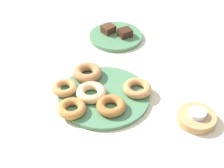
{
  "coord_description": "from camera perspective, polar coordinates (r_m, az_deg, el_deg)",
  "views": [
    {
      "loc": [
        0.69,
        -0.39,
        0.72
      ],
      "look_at": [
        0.0,
        0.03,
        0.04
      ],
      "focal_mm": 53.6,
      "sensor_mm": 36.0,
      "label": 1
    }
  ],
  "objects": [
    {
      "name": "ground_plane",
      "position": [
        1.06,
        -1.38,
        -2.3
      ],
      "size": [
        2.4,
        2.4,
        0.0
      ],
      "primitive_type": "plane",
      "color": "beige"
    },
    {
      "name": "donut_plate",
      "position": [
        1.06,
        -1.39,
        -2.05
      ],
      "size": [
        0.29,
        0.29,
        0.01
      ],
      "primitive_type": "cylinder",
      "color": "#4C7F56",
      "rests_on": "ground_plane"
    },
    {
      "name": "donut_0",
      "position": [
        1.06,
        4.32,
        -0.73
      ],
      "size": [
        0.1,
        0.1,
        0.02
      ],
      "primitive_type": "torus",
      "rotation": [
        0.0,
        0.0,
        3.09
      ],
      "color": "#C6844C",
      "rests_on": "donut_plate"
    },
    {
      "name": "donut_1",
      "position": [
        1.07,
        -8.09,
        -0.64
      ],
      "size": [
        0.08,
        0.08,
        0.02
      ],
      "primitive_type": "torus",
      "rotation": [
        0.0,
        0.0,
        1.62
      ],
      "color": "#C6844C",
      "rests_on": "donut_plate"
    },
    {
      "name": "donut_2",
      "position": [
        1.0,
        -0.16,
        -3.72
      ],
      "size": [
        0.12,
        0.12,
        0.03
      ],
      "primitive_type": "torus",
      "rotation": [
        0.0,
        0.0,
        4.21
      ],
      "color": "#AD6B33",
      "rests_on": "donut_plate"
    },
    {
      "name": "donut_3",
      "position": [
        1.04,
        -3.59,
        -1.44
      ],
      "size": [
        0.1,
        0.1,
        0.03
      ],
      "primitive_type": "torus",
      "rotation": [
        0.0,
        0.0,
        1.66
      ],
      "color": "#EABC84",
      "rests_on": "donut_plate"
    },
    {
      "name": "donut_4",
      "position": [
        1.0,
        -6.87,
        -4.14
      ],
      "size": [
        0.09,
        0.09,
        0.02
      ],
      "primitive_type": "torus",
      "rotation": [
        0.0,
        0.0,
        1.63
      ],
      "color": "#BC7A3D",
      "rests_on": "donut_plate"
    },
    {
      "name": "donut_5",
      "position": [
        1.12,
        -4.0,
        2.05
      ],
      "size": [
        0.11,
        0.11,
        0.03
      ],
      "primitive_type": "torus",
      "rotation": [
        0.0,
        0.0,
        0.2
      ],
      "color": "#B27547",
      "rests_on": "donut_plate"
    },
    {
      "name": "cake_plate",
      "position": [
        1.34,
        0.66,
        8.14
      ],
      "size": [
        0.21,
        0.21,
        0.01
      ],
      "primitive_type": "cylinder",
      "color": "#4C7F56",
      "rests_on": "ground_plane"
    },
    {
      "name": "brownie_near",
      "position": [
        1.35,
        -0.63,
        9.35
      ],
      "size": [
        0.05,
        0.05,
        0.03
      ],
      "primitive_type": "cube",
      "rotation": [
        0.0,
        0.0,
        0.16
      ],
      "color": "#472819",
      "rests_on": "cake_plate"
    },
    {
      "name": "brownie_far",
      "position": [
        1.32,
        2.25,
        8.74
      ],
      "size": [
        0.05,
        0.05,
        0.03
      ],
      "primitive_type": "cube",
      "rotation": [
        0.0,
        0.0,
        -0.09
      ],
      "color": "#381E14",
      "rests_on": "cake_plate"
    },
    {
      "name": "candle_holder",
      "position": [
        1.01,
        14.2,
        -5.63
      ],
      "size": [
        0.11,
        0.11,
        0.02
      ],
      "primitive_type": "cylinder",
      "color": "tan",
      "rests_on": "ground_plane"
    },
    {
      "name": "tealight",
      "position": [
        1.0,
        14.38,
        -4.84
      ],
      "size": [
        0.05,
        0.05,
        0.01
      ],
      "primitive_type": "cylinder",
      "color": "silver",
      "rests_on": "candle_holder"
    }
  ]
}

